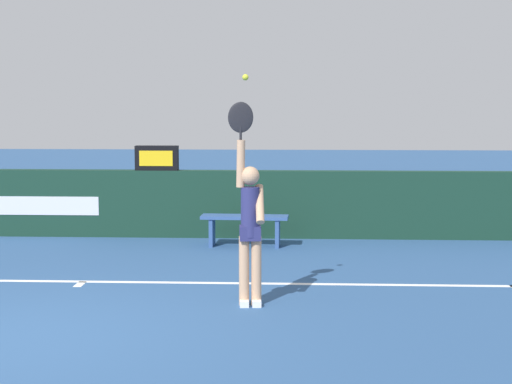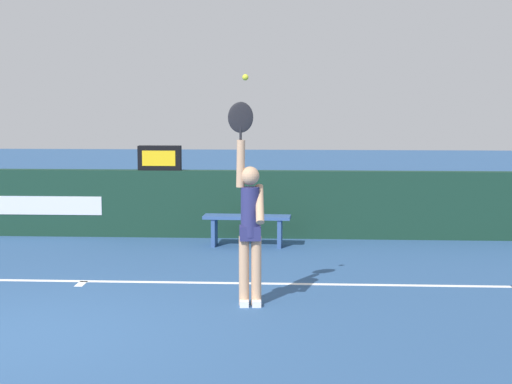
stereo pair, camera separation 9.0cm
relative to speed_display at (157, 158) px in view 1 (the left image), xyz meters
The scene contains 7 objects.
ground_plane 6.11m from the speed_display, 93.65° to the right, with size 60.00×60.00×0.00m, color #2B4F7E.
court_lines 6.55m from the speed_display, 93.39° to the right, with size 10.95×6.03×0.00m.
back_wall 0.86m from the speed_display, behind, with size 15.93×0.25×1.13m.
speed_display is the anchor object (origin of this frame).
tennis_player 4.92m from the speed_display, 68.30° to the right, with size 0.42×0.37×2.29m.
tennis_ball 5.02m from the speed_display, 68.73° to the right, with size 0.07×0.07×0.07m.
courtside_bench_near 2.00m from the speed_display, 29.29° to the right, with size 1.38×0.42×0.49m.
Camera 1 is at (2.70, -7.64, 2.31)m, focal length 57.52 mm.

